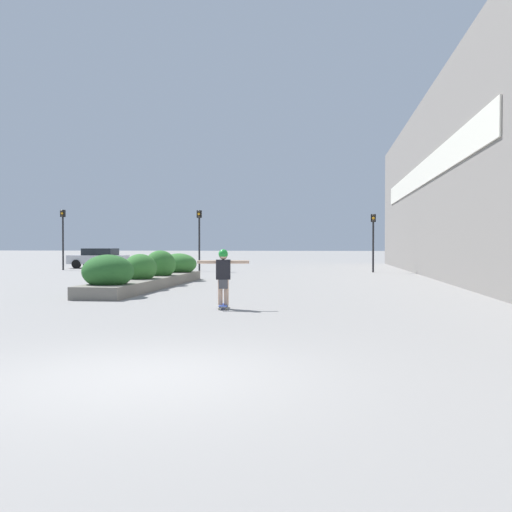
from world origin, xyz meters
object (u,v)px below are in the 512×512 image
Objects in this scene: traffic_light_left at (199,230)px; traffic_light_far_left at (63,229)px; skateboarder at (223,271)px; car_center_left at (99,258)px; car_leftmost at (498,257)px; traffic_light_right at (373,233)px; skateboard at (223,306)px.

traffic_light_far_left is (-8.92, 0.38, 0.07)m from traffic_light_left.
skateboarder reaches higher than car_center_left.
traffic_light_right is (-8.28, -4.72, 1.51)m from car_leftmost.
traffic_light_far_left is at bearing 116.22° from skateboard.
traffic_light_left is (-5.15, 20.02, 2.43)m from skateboard.
car_center_left is 18.73m from traffic_light_right.
traffic_light_far_left is (-19.31, 0.68, 0.26)m from traffic_light_right.
traffic_light_far_left is at bearing 177.99° from traffic_light_right.
skateboard is 26.96m from car_center_left.
skateboarder is 0.37× the size of traffic_light_left.
traffic_light_left is at bearing -114.43° from car_center_left.
car_leftmost is at bearing 29.67° from traffic_light_right.
traffic_light_far_left is at bearing 98.33° from car_leftmost.
skateboard is 0.23× the size of traffic_light_right.
skateboarder is 20.46m from traffic_light_right.
skateboarder is 20.73m from traffic_light_left.
traffic_light_right is at bearing 66.76° from skateboarder.
traffic_light_left is 8.93m from traffic_light_far_left.
skateboard is 0.18× the size of car_leftmost.
car_center_left is 1.00× the size of traffic_light_far_left.
traffic_light_far_left is at bearing 161.82° from car_center_left.
skateboarder is 27.94m from car_leftmost.
car_leftmost is at bearing -88.17° from car_center_left.
skateboarder is 0.31× the size of car_leftmost.
traffic_light_right reaches higher than car_leftmost.
traffic_light_left is at bearing 96.05° from skateboarder.
car_center_left is 3.84m from traffic_light_far_left.
car_leftmost is 19.26m from traffic_light_left.
traffic_light_left reaches higher than skateboarder.
car_leftmost reaches higher than car_center_left.
skateboarder is 24.84m from traffic_light_far_left.
traffic_light_far_left is (-1.05, -3.20, 1.86)m from car_center_left.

